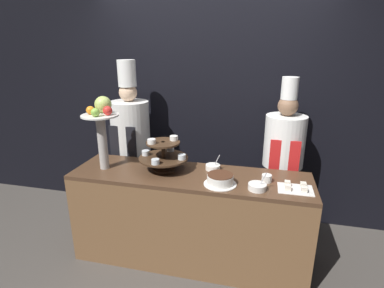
{
  "coord_description": "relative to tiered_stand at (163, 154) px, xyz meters",
  "views": [
    {
      "loc": [
        0.59,
        -2.06,
        1.95
      ],
      "look_at": [
        0.0,
        0.39,
        1.12
      ],
      "focal_mm": 28.0,
      "sensor_mm": 36.0,
      "label": 1
    }
  ],
  "objects": [
    {
      "name": "ground_plane",
      "position": [
        0.25,
        -0.33,
        -1.02
      ],
      "size": [
        14.0,
        14.0,
        0.0
      ],
      "primitive_type": "plane",
      "color": "#47423D"
    },
    {
      "name": "wall_back",
      "position": [
        0.25,
        0.91,
        0.38
      ],
      "size": [
        10.0,
        0.06,
        2.8
      ],
      "color": "black",
      "rests_on": "ground_plane"
    },
    {
      "name": "buffet_counter",
      "position": [
        0.25,
        -0.04,
        -0.59
      ],
      "size": [
        2.11,
        0.59,
        0.87
      ],
      "color": "brown",
      "rests_on": "ground_plane"
    },
    {
      "name": "tiered_stand",
      "position": [
        0.0,
        0.0,
        0.0
      ],
      "size": [
        0.44,
        0.44,
        0.31
      ],
      "color": "#3D2819",
      "rests_on": "buffet_counter"
    },
    {
      "name": "fruit_pedestal",
      "position": [
        -0.55,
        -0.06,
        0.29
      ],
      "size": [
        0.33,
        0.33,
        0.66
      ],
      "color": "#B2ADA8",
      "rests_on": "buffet_counter"
    },
    {
      "name": "cake_round",
      "position": [
        0.54,
        -0.18,
        -0.11
      ],
      "size": [
        0.27,
        0.27,
        0.09
      ],
      "color": "white",
      "rests_on": "buffet_counter"
    },
    {
      "name": "cup_white",
      "position": [
        0.91,
        -0.04,
        -0.12
      ],
      "size": [
        0.08,
        0.08,
        0.06
      ],
      "color": "white",
      "rests_on": "buffet_counter"
    },
    {
      "name": "cake_square_tray",
      "position": [
        1.14,
        -0.13,
        -0.14
      ],
      "size": [
        0.27,
        0.2,
        0.05
      ],
      "color": "white",
      "rests_on": "buffet_counter"
    },
    {
      "name": "serving_bowl_near",
      "position": [
        0.84,
        -0.2,
        -0.13
      ],
      "size": [
        0.14,
        0.14,
        0.15
      ],
      "color": "white",
      "rests_on": "buffet_counter"
    },
    {
      "name": "serving_bowl_far",
      "position": [
        0.43,
        0.11,
        -0.13
      ],
      "size": [
        0.13,
        0.13,
        0.15
      ],
      "color": "white",
      "rests_on": "buffet_counter"
    },
    {
      "name": "chef_left",
      "position": [
        -0.55,
        0.52,
        -0.06
      ],
      "size": [
        0.42,
        0.42,
        1.82
      ],
      "color": "black",
      "rests_on": "ground_plane"
    },
    {
      "name": "chef_center_left",
      "position": [
        1.07,
        0.52,
        -0.12
      ],
      "size": [
        0.39,
        0.39,
        1.68
      ],
      "color": "#28282D",
      "rests_on": "ground_plane"
    }
  ]
}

